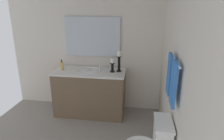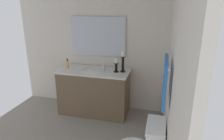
{
  "view_description": "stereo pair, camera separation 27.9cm",
  "coord_description": "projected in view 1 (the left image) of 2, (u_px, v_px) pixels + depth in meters",
  "views": [
    {
      "loc": [
        2.1,
        1.03,
        1.89
      ],
      "look_at": [
        -0.53,
        0.64,
        1.04
      ],
      "focal_mm": 32.07,
      "sensor_mm": 36.0,
      "label": 1
    },
    {
      "loc": [
        2.04,
        1.3,
        1.89
      ],
      "look_at": [
        -0.53,
        0.64,
        1.04
      ],
      "focal_mm": 32.07,
      "sensor_mm": 36.0,
      "label": 2
    }
  ],
  "objects": [
    {
      "name": "wall_back",
      "position": [
        178.0,
        72.0,
        2.12
      ],
      "size": [
        2.91,
        0.04,
        2.45
      ],
      "primitive_type": "cube",
      "color": "silver",
      "rests_on": "ground"
    },
    {
      "name": "vanity_cabinet",
      "position": [
        90.0,
        92.0,
        3.61
      ],
      "size": [
        0.58,
        1.27,
        0.82
      ],
      "color": "brown",
      "rests_on": "ground"
    },
    {
      "name": "towel_bar",
      "position": [
        175.0,
        59.0,
        1.98
      ],
      "size": [
        0.6,
        0.02,
        0.02
      ],
      "primitive_type": "cylinder",
      "rotation": [
        0.0,
        1.57,
        0.0
      ],
      "color": "silver"
    },
    {
      "name": "wall_left",
      "position": [
        85.0,
        44.0,
        3.69
      ],
      "size": [
        0.04,
        2.85,
        2.45
      ],
      "primitive_type": "cube",
      "color": "silver",
      "rests_on": "ground"
    },
    {
      "name": "candle_holder_tall",
      "position": [
        119.0,
        61.0,
        3.41
      ],
      "size": [
        0.09,
        0.09,
        0.35
      ],
      "color": "black",
      "rests_on": "vanity_cabinet"
    },
    {
      "name": "towel_near_vanity",
      "position": [
        170.0,
        74.0,
        2.18
      ],
      "size": [
        0.21,
        0.03,
        0.45
      ],
      "primitive_type": "cube",
      "color": "blue",
      "rests_on": "towel_bar"
    },
    {
      "name": "soap_bottle",
      "position": [
        62.0,
        66.0,
        3.54
      ],
      "size": [
        0.06,
        0.06,
        0.18
      ],
      "color": "#E5B259",
      "rests_on": "vanity_cabinet"
    },
    {
      "name": "candle_holder_short",
      "position": [
        112.0,
        65.0,
        3.4
      ],
      "size": [
        0.09,
        0.09,
        0.24
      ],
      "color": "black",
      "rests_on": "vanity_cabinet"
    },
    {
      "name": "towel_center",
      "position": [
        173.0,
        84.0,
        1.9
      ],
      "size": [
        0.2,
        0.03,
        0.44
      ],
      "primitive_type": "cube",
      "color": "blue",
      "rests_on": "towel_bar"
    },
    {
      "name": "mirror",
      "position": [
        92.0,
        37.0,
        3.59
      ],
      "size": [
        0.02,
        1.01,
        0.71
      ],
      "primitive_type": "cube",
      "color": "silver"
    },
    {
      "name": "sink_basin",
      "position": [
        90.0,
        73.0,
        3.5
      ],
      "size": [
        0.4,
        0.4,
        0.24
      ],
      "color": "white",
      "rests_on": "vanity_cabinet"
    }
  ]
}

